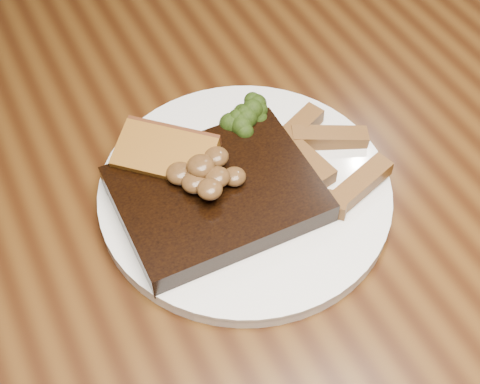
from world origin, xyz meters
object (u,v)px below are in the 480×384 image
(garlic_bread, at_px, (167,168))
(potato_wedges, at_px, (315,165))
(dining_table, at_px, (242,254))
(steak, at_px, (217,195))
(plate, at_px, (245,193))

(garlic_bread, distance_m, potato_wedges, 0.15)
(garlic_bread, relative_size, potato_wedges, 0.94)
(dining_table, distance_m, garlic_bread, 0.14)
(steak, bearing_deg, dining_table, -8.53)
(dining_table, bearing_deg, steak, 170.51)
(plate, distance_m, potato_wedges, 0.08)
(plate, relative_size, potato_wedges, 2.84)
(plate, bearing_deg, garlic_bread, 139.57)
(steak, xyz_separation_m, potato_wedges, (0.11, -0.01, -0.00))
(dining_table, bearing_deg, plate, 49.77)
(dining_table, distance_m, potato_wedges, 0.14)
(garlic_bread, bearing_deg, plate, 2.96)
(dining_table, height_order, potato_wedges, potato_wedges)
(steak, xyz_separation_m, garlic_bread, (-0.03, 0.06, -0.00))
(dining_table, distance_m, plate, 0.10)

